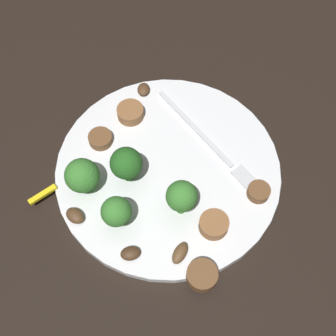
{
  "coord_description": "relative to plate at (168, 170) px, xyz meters",
  "views": [
    {
      "loc": [
        0.13,
        -0.22,
        0.49
      ],
      "look_at": [
        0.0,
        0.0,
        0.01
      ],
      "focal_mm": 47.63,
      "sensor_mm": 36.0,
      "label": 1
    }
  ],
  "objects": [
    {
      "name": "sausage_slice_3",
      "position": [
        -0.09,
        -0.01,
        0.01
      ],
      "size": [
        0.04,
        0.04,
        0.01
      ],
      "primitive_type": "cylinder",
      "rotation": [
        0.0,
        0.0,
        0.23
      ],
      "color": "brown",
      "rests_on": "plate"
    },
    {
      "name": "broccoli_floret_0",
      "position": [
        0.04,
        -0.04,
        0.04
      ],
      "size": [
        0.04,
        0.04,
        0.06
      ],
      "color": "#408630",
      "rests_on": "plate"
    },
    {
      "name": "sausage_slice_4",
      "position": [
        0.11,
        0.02,
        0.01
      ],
      "size": [
        0.04,
        0.04,
        0.01
      ],
      "primitive_type": "cylinder",
      "rotation": [
        0.0,
        0.0,
        2.14
      ],
      "color": "brown",
      "rests_on": "plate"
    },
    {
      "name": "fork",
      "position": [
        0.03,
        0.06,
        0.01
      ],
      "size": [
        0.17,
        0.08,
        0.0
      ],
      "rotation": [
        0.0,
        0.0,
        -0.37
      ],
      "color": "silver",
      "rests_on": "plate"
    },
    {
      "name": "broccoli_floret_3",
      "position": [
        -0.07,
        -0.07,
        0.03
      ],
      "size": [
        0.04,
        0.04,
        0.05
      ],
      "color": "#408630",
      "rests_on": "plate"
    },
    {
      "name": "sausage_slice_1",
      "position": [
        -0.08,
        0.04,
        0.01
      ],
      "size": [
        0.05,
        0.05,
        0.02
      ],
      "primitive_type": "cylinder",
      "rotation": [
        0.0,
        0.0,
        0.85
      ],
      "color": "brown",
      "rests_on": "plate"
    },
    {
      "name": "mushroom_0",
      "position": [
        -0.06,
        -0.11,
        0.01
      ],
      "size": [
        0.03,
        0.02,
        0.01
      ],
      "primitive_type": "ellipsoid",
      "rotation": [
        0.0,
        0.0,
        6.11
      ],
      "color": "#4C331E",
      "rests_on": "plate"
    },
    {
      "name": "sausage_slice_0",
      "position": [
        0.08,
        -0.04,
        0.01
      ],
      "size": [
        0.04,
        0.04,
        0.02
      ],
      "primitive_type": "cylinder",
      "rotation": [
        0.0,
        0.0,
        0.04
      ],
      "color": "brown",
      "rests_on": "plate"
    },
    {
      "name": "sausage_slice_2",
      "position": [
        0.1,
        -0.1,
        0.01
      ],
      "size": [
        0.05,
        0.05,
        0.02
      ],
      "primitive_type": "cylinder",
      "rotation": [
        0.0,
        0.0,
        0.63
      ],
      "color": "brown",
      "rests_on": "plate"
    },
    {
      "name": "plate",
      "position": [
        0.0,
        0.0,
        0.0
      ],
      "size": [
        0.28,
        0.28,
        0.01
      ],
      "primitive_type": "cylinder",
      "color": "white",
      "rests_on": "ground_plane"
    },
    {
      "name": "ground_plane",
      "position": [
        0.0,
        0.0,
        -0.01
      ],
      "size": [
        1.4,
        1.4,
        0.0
      ],
      "primitive_type": "plane",
      "color": "black"
    },
    {
      "name": "pepper_strip_1",
      "position": [
        -0.11,
        -0.11,
        0.01
      ],
      "size": [
        0.02,
        0.04,
        0.0
      ],
      "primitive_type": "cube",
      "rotation": [
        0.0,
        0.0,
        1.18
      ],
      "color": "yellow",
      "rests_on": "plate"
    },
    {
      "name": "mushroom_1",
      "position": [
        0.07,
        -0.09,
        0.01
      ],
      "size": [
        0.02,
        0.03,
        0.01
      ],
      "primitive_type": "ellipsoid",
      "rotation": [
        0.0,
        0.0,
        1.63
      ],
      "color": "brown",
      "rests_on": "plate"
    },
    {
      "name": "mushroom_2",
      "position": [
        0.02,
        -0.12,
        0.01
      ],
      "size": [
        0.03,
        0.03,
        0.01
      ],
      "primitive_type": "ellipsoid",
      "rotation": [
        0.0,
        0.0,
        3.84
      ],
      "color": "#422B19",
      "rests_on": "plate"
    },
    {
      "name": "mushroom_3",
      "position": [
        -0.09,
        0.08,
        0.01
      ],
      "size": [
        0.02,
        0.03,
        0.01
      ],
      "primitive_type": "ellipsoid",
      "rotation": [
        0.0,
        0.0,
        5.16
      ],
      "color": "#4C331E",
      "rests_on": "plate"
    },
    {
      "name": "broccoli_floret_1",
      "position": [
        -0.01,
        -0.09,
        0.04
      ],
      "size": [
        0.03,
        0.03,
        0.05
      ],
      "color": "#408630",
      "rests_on": "plate"
    },
    {
      "name": "broccoli_floret_2",
      "position": [
        -0.03,
        -0.04,
        0.04
      ],
      "size": [
        0.04,
        0.04,
        0.06
      ],
      "color": "#296420",
      "rests_on": "plate"
    }
  ]
}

